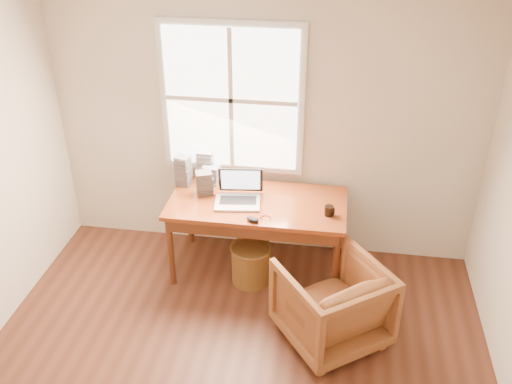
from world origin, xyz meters
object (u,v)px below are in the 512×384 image
armchair (332,303)px  coffee_mug (329,211)px  laptop (237,190)px  wicker_stool (251,264)px  desk (257,203)px  cd_stack_a (206,165)px

armchair → coffee_mug: bearing=-119.3°
laptop → coffee_mug: (0.81, -0.06, -0.10)m
armchair → wicker_stool: 1.00m
armchair → coffee_mug: 0.82m
desk → wicker_stool: bearing=-98.5°
wicker_stool → laptop: bearing=142.0°
cd_stack_a → coffee_mug: bearing=-22.3°
cd_stack_a → laptop: bearing=-48.3°
laptop → coffee_mug: bearing=-11.5°
desk → armchair: desk is taller
wicker_stool → laptop: size_ratio=0.93×
laptop → desk: bearing=16.4°
laptop → cd_stack_a: 0.58m
wicker_stool → cd_stack_a: size_ratio=1.23×
wicker_stool → coffee_mug: size_ratio=4.11×
cd_stack_a → wicker_stool: bearing=-45.8°
desk → laptop: laptop is taller
wicker_stool → desk: bearing=81.5°
wicker_stool → coffee_mug: (0.67, 0.05, 0.61)m
laptop → wicker_stool: bearing=-45.2°
desk → cd_stack_a: 0.68m
armchair → wicker_stool: bearing=-76.2°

